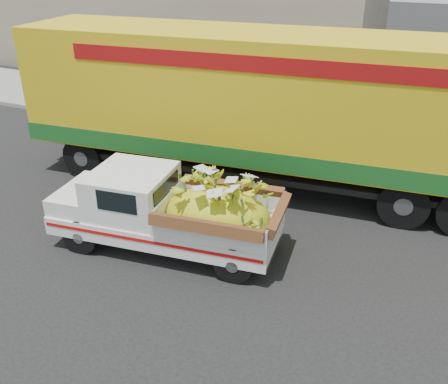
% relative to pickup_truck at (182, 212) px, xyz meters
% --- Properties ---
extents(ground, '(100.00, 100.00, 0.00)m').
position_rel_pickup_truck_xyz_m(ground, '(0.12, 0.34, -0.85)').
color(ground, black).
rests_on(ground, ground).
extents(curb, '(60.00, 0.25, 0.15)m').
position_rel_pickup_truck_xyz_m(curb, '(0.12, 5.92, -0.78)').
color(curb, gray).
rests_on(curb, ground).
extents(sidewalk, '(60.00, 4.00, 0.14)m').
position_rel_pickup_truck_xyz_m(sidewalk, '(0.12, 8.02, -0.78)').
color(sidewalk, gray).
rests_on(sidewalk, ground).
extents(building_left, '(18.00, 6.00, 5.00)m').
position_rel_pickup_truck_xyz_m(building_left, '(-7.88, 13.92, 1.65)').
color(building_left, gray).
rests_on(building_left, ground).
extents(pickup_truck, '(4.71, 2.22, 1.59)m').
position_rel_pickup_truck_xyz_m(pickup_truck, '(0.00, 0.00, 0.00)').
color(pickup_truck, black).
rests_on(pickup_truck, ground).
extents(semi_trailer, '(12.04, 3.71, 3.80)m').
position_rel_pickup_truck_xyz_m(semi_trailer, '(0.32, 3.47, 1.27)').
color(semi_trailer, black).
rests_on(semi_trailer, ground).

